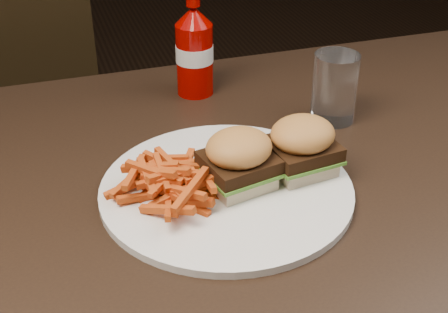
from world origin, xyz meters
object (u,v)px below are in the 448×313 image
object	(u,v)px
dining_table	(251,187)
ketchup_bottle	(195,60)
chair_far	(12,149)
tumbler	(334,88)
plate	(226,189)

from	to	relation	value
dining_table	ketchup_bottle	bearing A→B (deg)	90.66
chair_far	tumbler	xyz separation A→B (m)	(0.53, -0.63, 0.38)
plate	tumbler	world-z (taller)	tumbler
ketchup_bottle	tumbler	bearing A→B (deg)	-41.73
dining_table	plate	bearing A→B (deg)	-147.77
dining_table	plate	size ratio (longest dim) A/B	3.61
chair_far	tumbler	bearing A→B (deg)	124.91
dining_table	ketchup_bottle	distance (m)	0.29
dining_table	tumbler	xyz separation A→B (m)	(0.18, 0.11, 0.08)
tumbler	ketchup_bottle	bearing A→B (deg)	138.27
plate	tumbler	xyz separation A→B (m)	(0.22, 0.14, 0.05)
chair_far	plate	xyz separation A→B (m)	(0.30, -0.78, 0.33)
ketchup_bottle	tumbler	world-z (taller)	ketchup_bottle
plate	ketchup_bottle	size ratio (longest dim) A/B	2.68
chair_far	ketchup_bottle	world-z (taller)	ketchup_bottle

